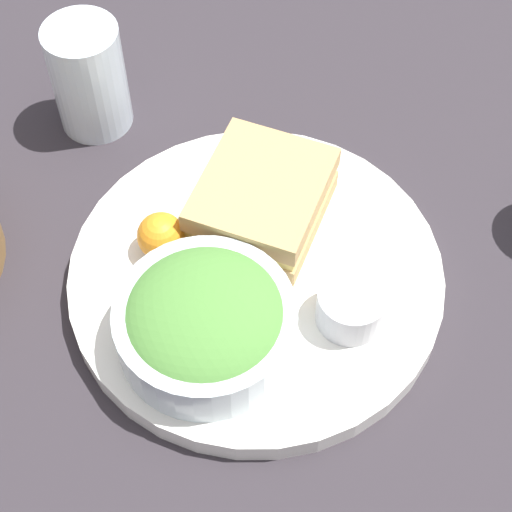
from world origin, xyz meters
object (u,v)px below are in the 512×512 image
(salad_bowl, at_px, (205,322))
(sandwich, at_px, (257,200))
(plate, at_px, (256,278))
(dressing_cup, at_px, (351,306))
(drink_glass, at_px, (89,77))

(salad_bowl, bearing_deg, sandwich, -12.89)
(sandwich, height_order, salad_bowl, salad_bowl)
(plate, relative_size, salad_bowl, 2.23)
(dressing_cup, bearing_deg, drink_glass, 49.49)
(sandwich, bearing_deg, dressing_cup, -138.34)
(salad_bowl, distance_m, drink_glass, 0.26)
(plate, relative_size, dressing_cup, 5.68)
(plate, relative_size, sandwich, 2.27)
(dressing_cup, bearing_deg, sandwich, 41.66)
(plate, distance_m, sandwich, 0.06)
(plate, bearing_deg, dressing_cup, -115.61)
(drink_glass, bearing_deg, salad_bowl, -150.29)
(salad_bowl, relative_size, dressing_cup, 2.55)
(plate, xyz_separation_m, sandwich, (0.05, 0.00, 0.03))
(plate, height_order, sandwich, sandwich)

